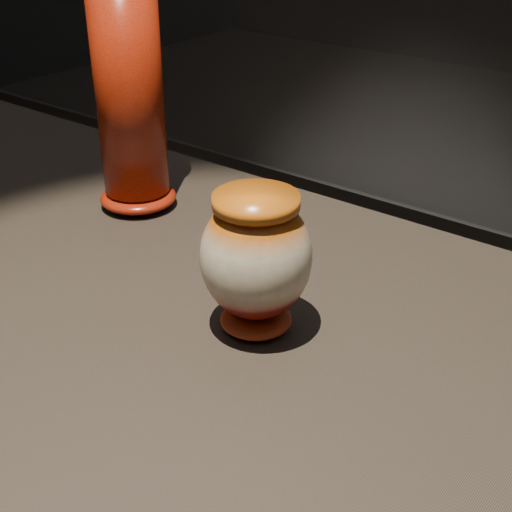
{
  "coord_description": "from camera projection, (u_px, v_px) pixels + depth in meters",
  "views": [
    {
      "loc": [
        0.62,
        -0.6,
        1.42
      ],
      "look_at": [
        0.16,
        0.0,
        1.0
      ],
      "focal_mm": 50.0,
      "sensor_mm": 36.0,
      "label": 1
    }
  ],
  "objects": [
    {
      "name": "display_plinth",
      "position": [
        178.0,
        434.0,
        1.12
      ],
      "size": [
        2.0,
        0.8,
        0.9
      ],
      "color": "black",
      "rests_on": "ground"
    },
    {
      "name": "tall_vase",
      "position": [
        129.0,
        92.0,
        1.14
      ],
      "size": [
        0.17,
        0.17,
        0.41
      ],
      "rotation": [
        0.0,
        0.0,
        -0.42
      ],
      "color": "#A2210A",
      "rests_on": "display_plinth"
    },
    {
      "name": "main_vase",
      "position": [
        256.0,
        258.0,
        0.86
      ],
      "size": [
        0.16,
        0.16,
        0.18
      ],
      "rotation": [
        0.0,
        0.0,
        -0.24
      ],
      "color": "#691009",
      "rests_on": "display_plinth"
    }
  ]
}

